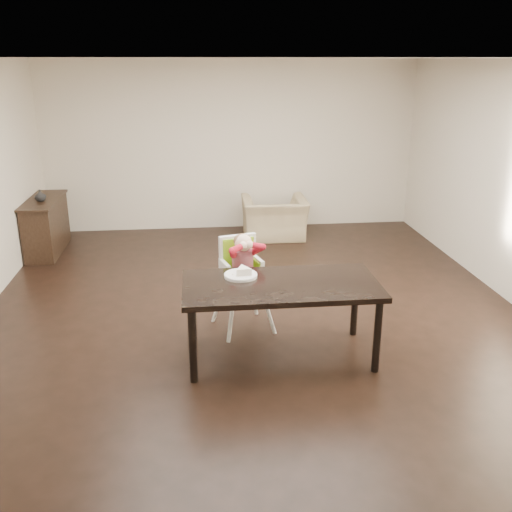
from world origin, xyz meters
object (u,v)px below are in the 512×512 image
at_px(high_chair, 242,262).
at_px(sideboard, 46,226).
at_px(dining_table, 281,291).
at_px(armchair, 274,211).

height_order(high_chair, sideboard, high_chair).
xyz_separation_m(dining_table, high_chair, (-0.30, 0.67, 0.06)).
height_order(armchair, sideboard, armchair).
bearing_deg(sideboard, high_chair, -46.71).
bearing_deg(high_chair, sideboard, 117.80).
xyz_separation_m(armchair, sideboard, (-3.39, -0.33, -0.03)).
relative_size(dining_table, armchair, 1.83).
bearing_deg(sideboard, dining_table, -49.73).
bearing_deg(armchair, sideboard, 6.33).
relative_size(high_chair, sideboard, 0.82).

